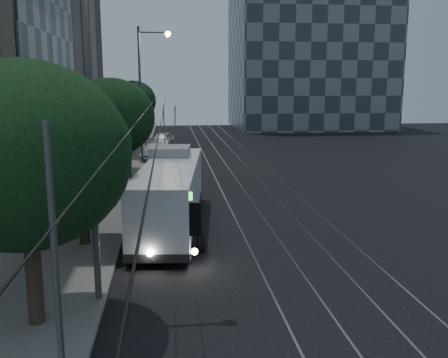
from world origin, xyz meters
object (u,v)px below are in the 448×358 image
Objects in this scene: pickup_silver at (164,172)px; car_white_a at (161,166)px; car_white_c at (160,149)px; car_white_d at (162,140)px; streetlamp_near at (104,102)px; car_white_b at (154,151)px; trolleybus at (171,193)px; streetlamp_far at (145,84)px.

car_white_a is at bearing 107.08° from pickup_silver.
car_white_d is at bearing 94.42° from car_white_c.
pickup_silver is at bearing -82.59° from car_white_c.
streetlamp_near reaches higher than car_white_d.
streetlamp_near is (-0.48, -29.21, 5.41)m from car_white_b.
car_white_c is 7.33m from car_white_d.
trolleybus reaches higher than car_white_c.
trolleybus is 19.36m from streetlamp_far.
car_white_a is 0.82× the size of car_white_b.
car_white_c is at bearing 88.20° from streetlamp_near.
car_white_d is at bearing 89.95° from car_white_b.
car_white_b reaches higher than car_white_a.
car_white_c is at bearing 80.68° from car_white_a.
car_white_b is (-0.94, 10.60, -0.03)m from pickup_silver.
streetlamp_near reaches higher than car_white_a.
pickup_silver is at bearing -96.34° from car_white_a.
trolleybus is 1.14× the size of streetlamp_near.
streetlamp_far is (-0.48, -2.36, 5.87)m from car_white_b.
car_white_b is at bearing -77.56° from car_white_d.
streetlamp_far reaches higher than car_white_b.
car_white_a is at bearing -77.47° from streetlamp_far.
trolleybus reaches higher than car_white_a.
trolleybus is at bearing -84.22° from streetlamp_far.
streetlamp_near is (-1.09, -38.40, 5.39)m from car_white_d.
car_white_b is at bearing 78.40° from streetlamp_far.
streetlamp_far is at bearing -97.69° from car_white_c.
trolleybus is 2.56× the size of car_white_c.
car_white_c is at bearing 76.98° from streetlamp_far.
trolleybus is at bearing -82.39° from car_white_c.
car_white_d is 0.44× the size of streetlamp_near.
car_white_b is 0.47× the size of streetlamp_far.
car_white_b is at bearing 99.68° from trolleybus.
car_white_d is (-0.33, 19.79, -0.02)m from pickup_silver.
car_white_d reaches higher than car_white_c.
car_white_c is 1.02× the size of car_white_d.
car_white_a is 22.09m from streetlamp_near.
car_white_b is (-0.73, 7.83, 0.03)m from car_white_a.
pickup_silver is 10.20m from streetlamp_far.
streetlamp_near is at bearing -90.00° from streetlamp_far.
trolleybus is at bearing 77.14° from streetlamp_near.
pickup_silver reaches higher than car_white_c.
pickup_silver is (-0.46, 10.36, -0.82)m from trolleybus.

